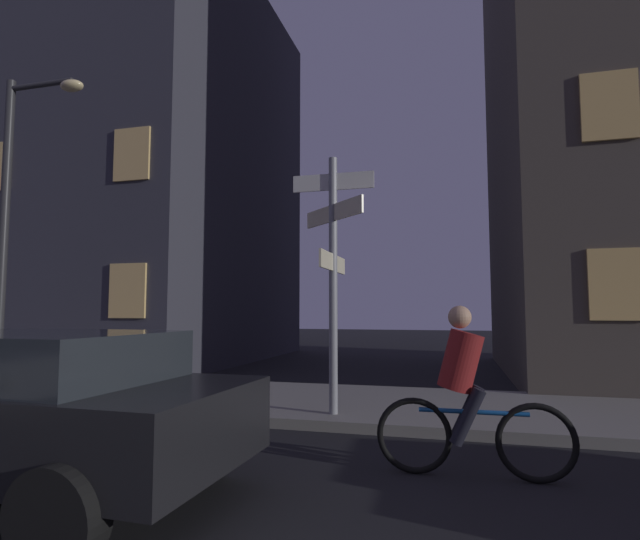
# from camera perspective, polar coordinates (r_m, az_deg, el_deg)

# --- Properties ---
(sidewalk_kerb) EXTENTS (40.00, 3.20, 0.14)m
(sidewalk_kerb) POSITION_cam_1_polar(r_m,az_deg,el_deg) (8.20, 7.30, -15.10)
(sidewalk_kerb) COLOR gray
(sidewalk_kerb) RESTS_ON ground_plane
(signpost) EXTENTS (1.19, 1.44, 3.61)m
(signpost) POSITION_cam_1_polar(r_m,az_deg,el_deg) (7.09, 1.50, 1.07)
(signpost) COLOR gray
(signpost) RESTS_ON sidewalk_kerb
(street_lamp) EXTENTS (1.64, 0.28, 5.65)m
(street_lamp) POSITION_cam_1_polar(r_m,az_deg,el_deg) (10.61, -31.35, 6.62)
(street_lamp) COLOR #2D2D30
(street_lamp) RESTS_ON sidewalk_kerb
(car_far_trailing) EXTENTS (4.02, 2.06, 1.38)m
(car_far_trailing) POSITION_cam_1_polar(r_m,az_deg,el_deg) (5.08, -30.90, -13.11)
(car_far_trailing) COLOR black
(car_far_trailing) RESTS_ON ground_plane
(cyclist) EXTENTS (1.82, 0.32, 1.61)m
(cyclist) POSITION_cam_1_polar(r_m,az_deg,el_deg) (5.08, 16.38, -13.68)
(cyclist) COLOR black
(cyclist) RESTS_ON ground_plane
(building_left_block) EXTENTS (9.69, 9.56, 12.17)m
(building_left_block) POSITION_cam_1_polar(r_m,az_deg,el_deg) (18.45, -21.72, 9.88)
(building_left_block) COLOR #383842
(building_left_block) RESTS_ON ground_plane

